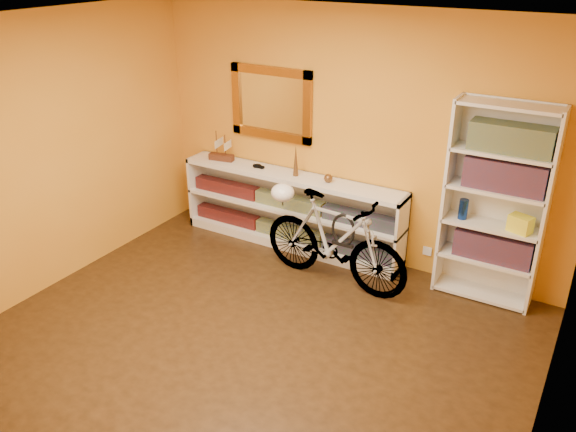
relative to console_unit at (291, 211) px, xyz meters
The scene contains 24 objects.
floor 1.97m from the console_unit, 71.19° to the right, with size 4.50×4.00×0.01m, color black.
ceiling 2.90m from the console_unit, 71.19° to the right, with size 4.50×4.00×0.01m, color silver.
back_wall 1.09m from the console_unit, 17.08° to the left, with size 4.50×0.01×2.60m, color orange.
left_wall 2.60m from the console_unit, 132.04° to the right, with size 0.01×4.00×2.60m, color orange.
right_wall 3.51m from the console_unit, 32.28° to the right, with size 0.01×4.00×2.60m, color orange.
gilt_mirror 1.18m from the console_unit, 155.67° to the left, with size 0.98×0.06×0.78m, color #8F5C1A.
wall_socket 1.54m from the console_unit, ahead, with size 0.09×0.01×0.09m, color silver.
console_unit is the anchor object (origin of this frame).
cd_row_lower 0.26m from the console_unit, 90.00° to the right, with size 2.50×0.13×0.14m, color black.
cd_row_upper 0.11m from the console_unit, 90.00° to the right, with size 2.50×0.13×0.14m, color navy.
model_ship 1.09m from the console_unit, behind, with size 0.29×0.11×0.34m, color #3F1E11, non-canonical shape.
toy_car 0.59m from the console_unit, behind, with size 0.00×0.00×0.00m, color black.
bronze_ornament 0.60m from the console_unit, ahead, with size 0.06×0.06×0.34m, color brown.
decorative_orb 0.65m from the console_unit, ahead, with size 0.09×0.09×0.09m, color brown.
bookcase 2.18m from the console_unit, ahead, with size 0.90×0.30×1.90m, color silver, non-canonical shape.
book_row_a 2.17m from the console_unit, ahead, with size 0.70×0.22×0.26m, color maroon.
book_row_b 2.32m from the console_unit, ahead, with size 0.70×0.22×0.28m, color maroon.
book_row_c 2.46m from the console_unit, ahead, with size 0.70×0.22×0.25m, color navy.
travel_mug 1.90m from the console_unit, ahead, with size 0.09×0.09×0.19m, color navy.
red_tin 2.23m from the console_unit, ahead, with size 0.14×0.14×0.18m, color maroon.
yellow_bag 2.41m from the console_unit, ahead, with size 0.20×0.13×0.15m, color yellow.
bicycle 0.92m from the console_unit, 32.30° to the right, with size 1.61×0.42×0.95m, color silver.
helmet 0.62m from the console_unit, 69.77° to the right, with size 0.24×0.23×0.18m, color white.
u_lock 1.02m from the console_unit, 29.77° to the right, with size 0.25×0.25×0.03m, color black.
Camera 1 is at (2.33, -3.29, 3.10)m, focal length 36.56 mm.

